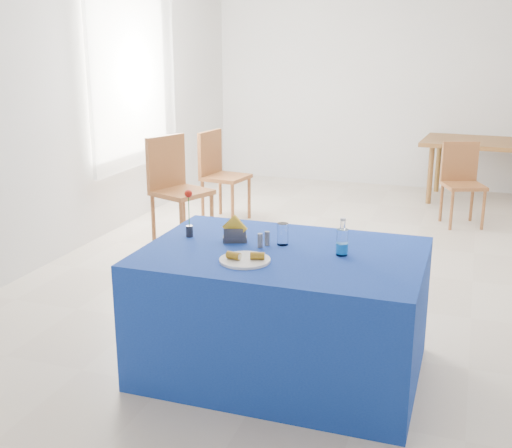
{
  "coord_description": "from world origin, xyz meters",
  "views": [
    {
      "loc": [
        1.02,
        -5.29,
        1.93
      ],
      "look_at": [
        -0.11,
        -1.98,
        0.92
      ],
      "focal_mm": 45.0,
      "sensor_mm": 36.0,
      "label": 1
    }
  ],
  "objects": [
    {
      "name": "floor",
      "position": [
        0.0,
        0.0,
        0.0
      ],
      "size": [
        7.0,
        7.0,
        0.0
      ],
      "primitive_type": "plane",
      "color": "beige",
      "rests_on": "ground"
    },
    {
      "name": "room_shell",
      "position": [
        0.0,
        0.0,
        1.75
      ],
      "size": [
        7.0,
        7.0,
        7.0
      ],
      "color": "silver",
      "rests_on": "ground"
    },
    {
      "name": "window_pane",
      "position": [
        -2.47,
        0.8,
        1.55
      ],
      "size": [
        0.04,
        1.5,
        1.6
      ],
      "primitive_type": "cube",
      "color": "white",
      "rests_on": "room_shell"
    },
    {
      "name": "curtain",
      "position": [
        -2.4,
        0.8,
        1.55
      ],
      "size": [
        0.04,
        1.75,
        1.85
      ],
      "primitive_type": "cube",
      "color": "white",
      "rests_on": "room_shell"
    },
    {
      "name": "plate",
      "position": [
        -0.11,
        -2.18,
        0.77
      ],
      "size": [
        0.28,
        0.28,
        0.01
      ],
      "primitive_type": "cylinder",
      "color": "silver",
      "rests_on": "blue_table"
    },
    {
      "name": "drinking_glass",
      "position": [
        -0.0,
        -1.82,
        0.82
      ],
      "size": [
        0.07,
        0.07,
        0.13
      ],
      "primitive_type": "cylinder",
      "color": "white",
      "rests_on": "blue_table"
    },
    {
      "name": "salt_shaker",
      "position": [
        -0.11,
        -1.92,
        0.8
      ],
      "size": [
        0.03,
        0.03,
        0.08
      ],
      "primitive_type": "cylinder",
      "color": "slate",
      "rests_on": "blue_table"
    },
    {
      "name": "pepper_shaker",
      "position": [
        -0.08,
        -1.86,
        0.8
      ],
      "size": [
        0.03,
        0.03,
        0.08
      ],
      "primitive_type": "cylinder",
      "color": "slate",
      "rests_on": "blue_table"
    },
    {
      "name": "blue_table",
      "position": [
        0.03,
        -1.93,
        0.38
      ],
      "size": [
        1.6,
        1.1,
        0.76
      ],
      "color": "navy",
      "rests_on": "floor"
    },
    {
      "name": "water_bottle",
      "position": [
        0.37,
        -1.89,
        0.83
      ],
      "size": [
        0.07,
        0.07,
        0.21
      ],
      "color": "white",
      "rests_on": "blue_table"
    },
    {
      "name": "napkin_holder",
      "position": [
        -0.29,
        -1.87,
        0.81
      ],
      "size": [
        0.16,
        0.1,
        0.17
      ],
      "color": "#3D3D42",
      "rests_on": "blue_table"
    },
    {
      "name": "rose_vase",
      "position": [
        -0.59,
        -1.85,
        0.9
      ],
      "size": [
        0.05,
        0.05,
        0.3
      ],
      "color": "#222227",
      "rests_on": "blue_table"
    },
    {
      "name": "oak_table",
      "position": [
        1.17,
        2.91,
        0.68
      ],
      "size": [
        1.56,
        1.06,
        0.76
      ],
      "color": "brown",
      "rests_on": "floor"
    },
    {
      "name": "chair_bg_left",
      "position": [
        0.93,
        1.79,
        0.51
      ],
      "size": [
        0.51,
        0.51,
        0.88
      ],
      "rotation": [
        0.0,
        0.0,
        0.37
      ],
      "color": "#9B5A2D",
      "rests_on": "floor"
    },
    {
      "name": "chair_win_a",
      "position": [
        -1.68,
        0.18,
        0.6
      ],
      "size": [
        0.61,
        0.61,
        1.05
      ],
      "rotation": [
        0.0,
        0.0,
        1.19
      ],
      "color": "#9B5A2D",
      "rests_on": "floor"
    },
    {
      "name": "chair_win_b",
      "position": [
        -1.6,
        1.11,
        0.57
      ],
      "size": [
        0.5,
        0.5,
        0.98
      ],
      "rotation": [
        0.0,
        0.0,
        1.42
      ],
      "color": "#9B5A2D",
      "rests_on": "floor"
    },
    {
      "name": "banana_pieces",
      "position": [
        -0.1,
        -2.18,
        0.8
      ],
      "size": [
        0.21,
        0.1,
        0.04
      ],
      "color": "gold",
      "rests_on": "plate"
    }
  ]
}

